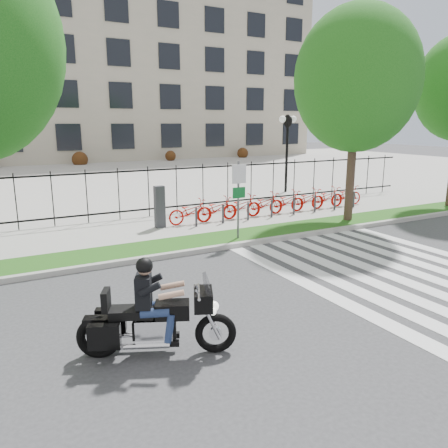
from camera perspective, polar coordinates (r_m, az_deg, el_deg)
name	(u,v)px	position (r m, az deg, el deg)	size (l,w,h in m)	color
ground	(240,310)	(9.36, 2.05, -11.14)	(120.00, 120.00, 0.00)	#363639
curb	(168,255)	(12.80, -7.31, -4.09)	(60.00, 0.20, 0.15)	#A4A29A
grass_verge	(158,248)	(13.57, -8.62, -3.14)	(60.00, 1.50, 0.15)	#275515
sidewalk	(134,231)	(15.87, -11.72, -0.87)	(60.00, 3.50, 0.15)	#9E9C94
plaza	(59,178)	(32.85, -20.77, 5.68)	(80.00, 34.00, 0.10)	#9E9C94
crosswalk_stripes	(398,273)	(12.36, 21.82, -5.93)	(5.70, 8.00, 0.01)	silver
iron_fence	(119,194)	(17.31, -13.59, 3.83)	(30.00, 0.06, 2.00)	black
office_building	(21,62)	(52.79, -24.94, 18.67)	(60.00, 21.90, 20.15)	#B0A48E
lamp_post_right	(287,134)	(24.09, 8.28, 11.51)	(1.06, 0.70, 4.25)	black
street_tree_2	(357,80)	(17.34, 16.96, 17.59)	(4.56, 4.56, 7.83)	#39271F
bike_share_station	(274,203)	(18.07, 6.58, 2.76)	(9.94, 0.84, 1.50)	#2D2D33
sign_pole_regulatory	(239,190)	(13.97, 1.93, 4.48)	(0.50, 0.09, 2.50)	#59595B
motorcycle_rider	(156,317)	(7.52, -8.91, -11.86)	(2.51, 1.44, 2.07)	black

